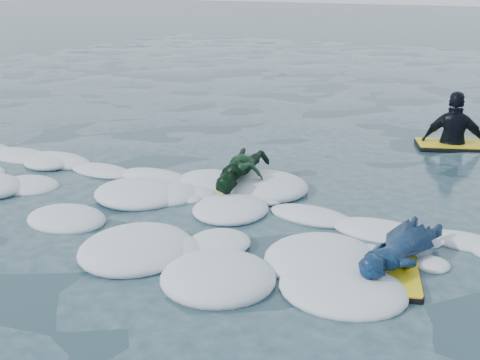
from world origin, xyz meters
name	(u,v)px	position (x,y,z in m)	size (l,w,h in m)	color
ground	(188,246)	(0.00, 0.00, 0.00)	(120.00, 120.00, 0.00)	#162F36
foam_band	(235,215)	(0.00, 1.03, 0.00)	(12.00, 3.10, 0.30)	silver
prone_woman_unit	(399,251)	(2.16, 0.61, 0.19)	(0.83, 1.57, 0.38)	black
prone_child_unit	(242,174)	(-0.35, 1.83, 0.26)	(0.83, 1.38, 0.51)	black
waiting_rider_unit	(453,144)	(1.71, 5.59, 0.06)	(1.39, 1.10, 1.83)	black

